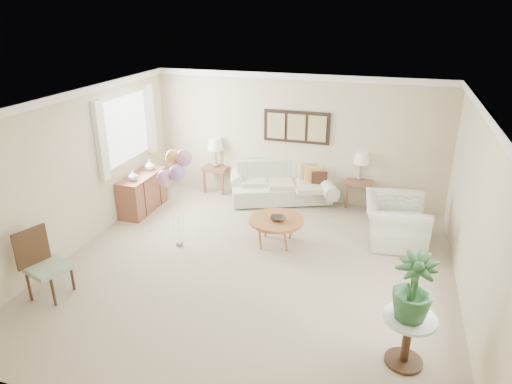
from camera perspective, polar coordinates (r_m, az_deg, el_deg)
ground_plane at (r=7.21m, az=-0.40°, el=-9.61°), size 6.00×6.00×0.00m
room_shell at (r=6.62m, az=-1.11°, el=3.00°), size 6.04×6.04×2.60m
wall_art_triptych at (r=9.28m, az=5.09°, el=8.10°), size 1.35×0.06×0.65m
sofa at (r=9.54m, az=3.27°, el=0.81°), size 2.52×1.55×0.82m
end_table_left at (r=10.00m, az=-4.99°, el=2.75°), size 0.52×0.48×0.57m
end_table_right at (r=9.43m, az=12.80°, el=1.03°), size 0.53×0.48×0.57m
lamp_left at (r=9.83m, az=-5.10°, el=5.89°), size 0.36×0.36×0.63m
lamp_right at (r=9.26m, az=13.07°, el=4.04°), size 0.32×0.32×0.56m
coffee_table at (r=7.73m, az=2.54°, el=-3.64°), size 0.93×0.93×0.47m
decor_bowl at (r=7.66m, az=2.72°, el=-3.31°), size 0.26×0.26×0.06m
armchair at (r=8.20m, az=16.97°, el=-3.50°), size 1.12×1.26×0.76m
side_table at (r=5.56m, az=18.52°, el=-15.88°), size 0.59×0.59×0.64m
potted_plant at (r=5.23m, az=19.06°, el=-11.23°), size 0.55×0.55×0.79m
accent_chair at (r=7.02m, az=-25.10°, el=-7.94°), size 0.63×0.63×1.01m
credenza at (r=9.32m, az=-13.99°, el=-0.07°), size 0.46×1.20×0.74m
vase_white at (r=8.90m, az=-15.13°, el=1.98°), size 0.22×0.22×0.20m
vase_sage at (r=9.41m, az=-13.16°, el=3.29°), size 0.24×0.24×0.20m
balloon_cluster at (r=7.41m, az=-10.12°, el=3.05°), size 0.54×0.45×1.71m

